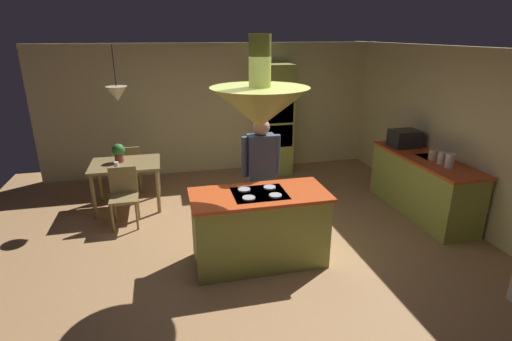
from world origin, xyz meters
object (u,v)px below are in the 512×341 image
object	(u,v)px
cup_on_table	(116,165)
canister_flour	(450,161)
chair_by_back_wall	(129,166)
kitchen_island	(259,228)
chair_facing_island	(124,193)
microwave_on_counter	(405,138)
potted_plant_on_table	(119,152)
canister_sugar	(441,158)
dining_table	(126,169)
canister_tea	(433,155)
oven_tower	(274,120)
person_at_island	(261,171)

from	to	relation	value
cup_on_table	canister_flour	world-z (taller)	canister_flour
chair_by_back_wall	canister_flour	size ratio (longest dim) A/B	4.21
kitchen_island	chair_facing_island	xyz separation A→B (m)	(-1.70, 1.47, 0.04)
chair_by_back_wall	microwave_on_counter	size ratio (longest dim) A/B	1.89
kitchen_island	potted_plant_on_table	distance (m)	2.86
chair_by_back_wall	chair_facing_island	bearing A→B (deg)	90.00
canister_sugar	dining_table	bearing A→B (deg)	160.31
canister_sugar	canister_tea	xyz separation A→B (m)	(0.00, 0.18, -0.01)
potted_plant_on_table	canister_flour	world-z (taller)	canister_flour
chair_facing_island	canister_tea	xyz separation A→B (m)	(4.54, -0.81, 0.50)
oven_tower	chair_facing_island	distance (m)	3.37
chair_facing_island	microwave_on_counter	bearing A→B (deg)	-0.81
chair_facing_island	potted_plant_on_table	bearing A→B (deg)	97.04
oven_tower	potted_plant_on_table	distance (m)	3.08
oven_tower	potted_plant_on_table	size ratio (longest dim) A/B	7.23
dining_table	microwave_on_counter	distance (m)	4.61
oven_tower	person_at_island	xyz separation A→B (m)	(-0.92, -2.59, -0.11)
potted_plant_on_table	canister_sugar	bearing A→B (deg)	-20.27
cup_on_table	canister_sugar	size ratio (longest dim) A/B	0.50
oven_tower	microwave_on_counter	world-z (taller)	oven_tower
chair_facing_island	canister_flour	world-z (taller)	canister_flour
potted_plant_on_table	canister_sugar	xyz separation A→B (m)	(4.63, -1.71, 0.09)
chair_facing_island	potted_plant_on_table	distance (m)	0.84
chair_facing_island	microwave_on_counter	size ratio (longest dim) A/B	1.89
person_at_island	chair_facing_island	world-z (taller)	person_at_island
cup_on_table	microwave_on_counter	size ratio (longest dim) A/B	0.20
oven_tower	canister_sugar	bearing A→B (deg)	-57.84
oven_tower	cup_on_table	distance (m)	3.22
potted_plant_on_table	canister_tea	world-z (taller)	canister_tea
potted_plant_on_table	person_at_island	bearing A→B (deg)	-37.79
person_at_island	cup_on_table	world-z (taller)	person_at_island
chair_facing_island	canister_tea	world-z (taller)	canister_tea
dining_table	chair_facing_island	distance (m)	0.65
dining_table	canister_flour	xyz separation A→B (m)	(4.54, -1.80, 0.38)
microwave_on_counter	canister_sugar	bearing A→B (deg)	-90.00
potted_plant_on_table	canister_flour	size ratio (longest dim) A/B	1.45
person_at_island	potted_plant_on_table	distance (m)	2.49
canister_flour	canister_tea	xyz separation A→B (m)	(0.00, 0.36, -0.02)
oven_tower	chair_facing_island	xyz separation A→B (m)	(-2.80, -1.77, -0.58)
canister_tea	chair_facing_island	bearing A→B (deg)	169.84
kitchen_island	oven_tower	size ratio (longest dim) A/B	0.76
oven_tower	canister_flour	xyz separation A→B (m)	(1.74, -2.95, -0.05)
chair_facing_island	potted_plant_on_table	size ratio (longest dim) A/B	2.90
chair_facing_island	microwave_on_counter	distance (m)	4.58
chair_by_back_wall	canister_flour	bearing A→B (deg)	151.79
oven_tower	person_at_island	size ratio (longest dim) A/B	1.29
chair_by_back_wall	canister_tea	bearing A→B (deg)	155.44
dining_table	canister_tea	bearing A→B (deg)	-17.65
person_at_island	oven_tower	bearing A→B (deg)	70.47
kitchen_island	canister_sugar	distance (m)	2.93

